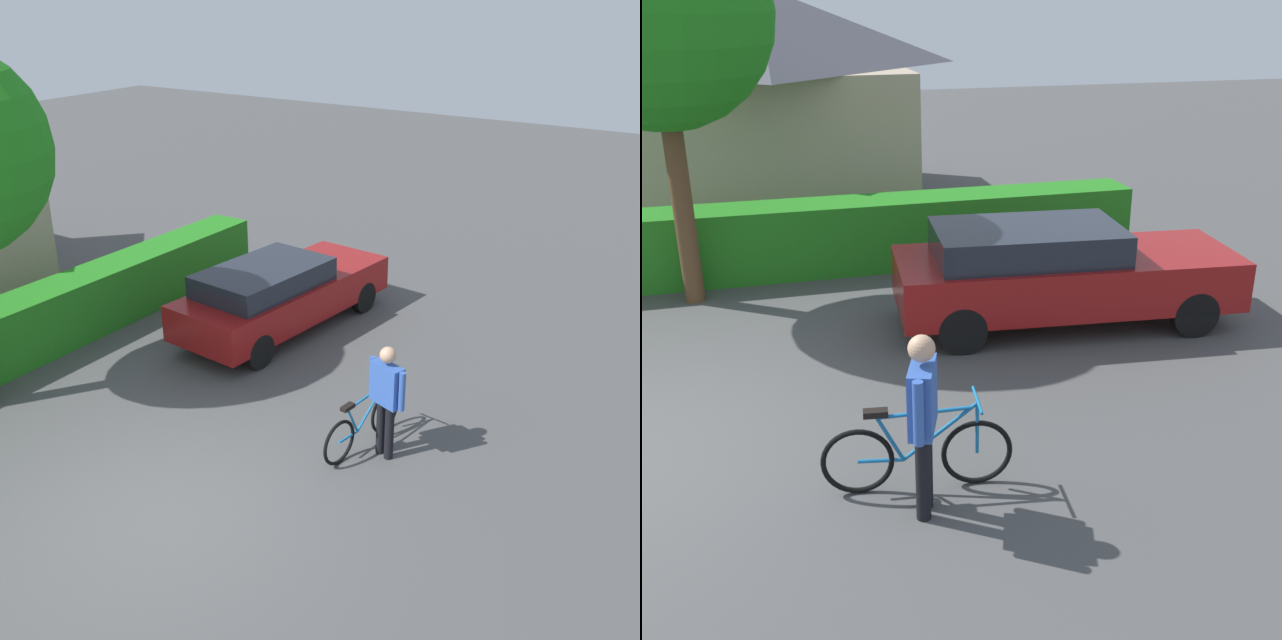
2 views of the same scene
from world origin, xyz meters
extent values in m
plane|color=#4A4A4A|center=(0.00, 0.00, 0.00)|extent=(60.00, 60.00, 0.00)
cube|color=maroon|center=(5.49, 1.91, 0.65)|extent=(4.72, 2.11, 0.67)
cube|color=#1E232D|center=(4.94, 1.96, 1.19)|extent=(2.59, 1.71, 0.41)
cylinder|color=black|center=(7.11, 2.51, 0.31)|extent=(0.64, 0.24, 0.63)
cylinder|color=black|center=(6.97, 1.01, 0.31)|extent=(0.64, 0.24, 0.63)
cylinder|color=black|center=(4.01, 2.81, 0.31)|extent=(0.64, 0.24, 0.63)
cylinder|color=black|center=(3.87, 1.31, 0.31)|extent=(0.64, 0.24, 0.63)
torus|color=black|center=(3.24, -1.49, 0.33)|extent=(0.66, 0.13, 0.66)
torus|color=black|center=(2.16, -1.36, 0.33)|extent=(0.66, 0.13, 0.66)
cylinder|color=#1972B2|center=(2.90, -1.45, 0.58)|extent=(0.70, 0.12, 0.56)
cylinder|color=#1972B2|center=(2.45, -1.39, 0.55)|extent=(0.27, 0.07, 0.49)
cylinder|color=#1972B2|center=(2.76, -1.43, 0.78)|extent=(0.86, 0.14, 0.08)
cylinder|color=#1972B2|center=(2.36, -1.38, 0.32)|extent=(0.42, 0.09, 0.05)
cylinder|color=#1972B2|center=(3.24, -1.49, 0.59)|extent=(0.04, 0.04, 0.51)
cube|color=black|center=(2.34, -1.38, 0.82)|extent=(0.23, 0.13, 0.06)
cylinder|color=#1972B2|center=(3.24, -1.49, 0.87)|extent=(0.09, 0.50, 0.03)
cylinder|color=black|center=(2.70, -1.71, 0.42)|extent=(0.13, 0.13, 0.84)
cylinder|color=black|center=(2.65, -1.87, 0.42)|extent=(0.13, 0.13, 0.84)
cube|color=#3359B2|center=(2.67, -1.79, 1.14)|extent=(0.35, 0.53, 0.60)
sphere|color=tan|center=(2.67, -1.79, 1.58)|extent=(0.23, 0.23, 0.23)
cylinder|color=#3359B2|center=(2.77, -1.51, 1.15)|extent=(0.09, 0.09, 0.57)
cylinder|color=#3359B2|center=(2.58, -2.07, 1.15)|extent=(0.09, 0.09, 0.57)
camera|label=1|loc=(-5.60, -6.02, 6.23)|focal=43.49mm
camera|label=2|loc=(1.48, -7.38, 4.22)|focal=43.91mm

